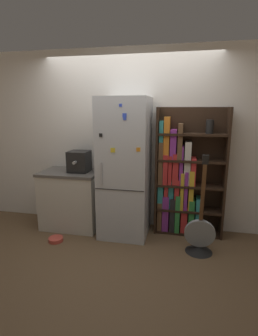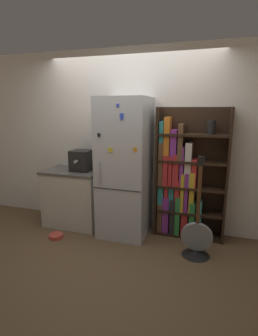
% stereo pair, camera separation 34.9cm
% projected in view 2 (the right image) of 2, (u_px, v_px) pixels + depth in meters
% --- Properties ---
extents(ground_plane, '(16.00, 16.00, 0.00)m').
position_uv_depth(ground_plane, '(122.00, 235.00, 3.72)').
color(ground_plane, brown).
extents(wall_back, '(8.00, 0.05, 2.60)m').
position_uv_depth(wall_back, '(132.00, 141.00, 3.88)').
color(wall_back, white).
rests_on(wall_back, ground_plane).
extents(refrigerator, '(0.66, 0.68, 1.91)m').
position_uv_depth(refrigerator, '(125.00, 168.00, 3.62)').
color(refrigerator, silver).
rests_on(refrigerator, ground_plane).
extents(bookshelf, '(0.95, 0.30, 1.78)m').
position_uv_depth(bookshelf, '(183.00, 182.00, 3.62)').
color(bookshelf, black).
rests_on(bookshelf, ground_plane).
extents(kitchen_counter, '(0.86, 0.59, 0.86)m').
position_uv_depth(kitchen_counter, '(74.00, 197.00, 4.03)').
color(kitchen_counter, beige).
rests_on(kitchen_counter, ground_plane).
extents(espresso_machine, '(0.29, 0.34, 0.30)m').
position_uv_depth(espresso_machine, '(82.00, 160.00, 3.87)').
color(espresso_machine, black).
rests_on(espresso_machine, kitchen_counter).
extents(guitar, '(0.38, 0.34, 1.26)m').
position_uv_depth(guitar, '(196.00, 242.00, 3.18)').
color(guitar, black).
rests_on(guitar, ground_plane).
extents(pet_bowl, '(0.20, 0.20, 0.05)m').
position_uv_depth(pet_bowl, '(56.00, 236.00, 3.66)').
color(pet_bowl, '#D84C3F').
rests_on(pet_bowl, ground_plane).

